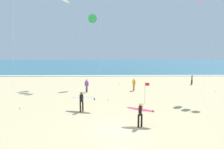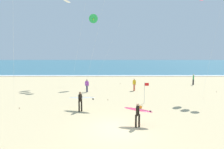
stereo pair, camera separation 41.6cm
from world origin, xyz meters
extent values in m
plane|color=tan|center=(0.00, 0.00, 0.00)|extent=(160.00, 160.00, 0.00)
cube|color=#2D6075|center=(0.00, 56.91, 0.04)|extent=(160.00, 60.00, 0.08)
cube|color=white|center=(0.00, 27.21, 0.09)|extent=(160.00, 1.03, 0.01)
cylinder|color=black|center=(1.19, 0.27, 0.44)|extent=(0.13, 0.13, 0.88)
cylinder|color=black|center=(1.42, 0.38, 0.44)|extent=(0.13, 0.13, 0.88)
cube|color=black|center=(1.30, 0.32, 1.18)|extent=(0.27, 0.38, 0.60)
cube|color=red|center=(1.20, 0.35, 1.22)|extent=(0.06, 0.20, 0.32)
sphere|color=tan|center=(1.30, 0.32, 1.60)|extent=(0.21, 0.21, 0.21)
cylinder|color=black|center=(1.25, 0.10, 1.14)|extent=(0.09, 0.09, 0.56)
cylinder|color=black|center=(1.36, 0.55, 1.29)|extent=(0.09, 0.09, 0.26)
cylinder|color=black|center=(1.32, 0.65, 1.16)|extent=(0.26, 0.13, 0.14)
ellipsoid|color=#D83359|center=(1.38, 0.68, 1.12)|extent=(2.06, 0.98, 0.27)
cube|color=#333333|center=(1.38, 0.68, 1.16)|extent=(1.70, 0.41, 0.19)
cube|color=#262628|center=(2.20, 0.49, 1.05)|extent=(0.12, 0.04, 0.14)
cylinder|color=black|center=(-3.24, 3.87, 0.44)|extent=(0.13, 0.13, 0.88)
cylinder|color=black|center=(-3.05, 3.98, 0.44)|extent=(0.13, 0.13, 0.88)
cube|color=black|center=(-3.14, 3.93, 1.18)|extent=(0.28, 0.38, 0.60)
cube|color=white|center=(-3.24, 3.95, 1.22)|extent=(0.06, 0.20, 0.32)
sphere|color=brown|center=(-3.14, 3.93, 1.60)|extent=(0.21, 0.21, 0.21)
cylinder|color=black|center=(-3.20, 3.70, 1.14)|extent=(0.09, 0.09, 0.56)
cylinder|color=black|center=(-3.09, 4.15, 1.29)|extent=(0.09, 0.09, 0.26)
cylinder|color=black|center=(-3.12, 4.25, 1.16)|extent=(0.26, 0.14, 0.14)
ellipsoid|color=white|center=(-3.05, 4.27, 1.12)|extent=(2.51, 1.12, 0.23)
cube|color=#333333|center=(-3.05, 4.27, 1.16)|extent=(2.09, 0.57, 0.15)
cube|color=#262628|center=(-2.05, 4.01, 1.05)|extent=(0.12, 0.04, 0.14)
cone|color=green|center=(-3.09, 16.62, 9.60)|extent=(1.32, 0.70, 1.27)
cube|color=yellow|center=(-3.09, 16.62, 9.46)|extent=(0.15, 0.44, 0.24)
cylinder|color=silver|center=(-1.13, 17.20, 4.72)|extent=(3.92, 1.17, 9.25)
cylinder|color=brown|center=(0.82, 17.78, 0.05)|extent=(0.06, 0.06, 0.10)
cylinder|color=silver|center=(11.16, 10.67, 5.44)|extent=(2.67, 2.13, 10.68)
cylinder|color=brown|center=(12.49, 11.73, 0.05)|extent=(0.06, 0.06, 0.10)
cylinder|color=silver|center=(-2.04, 5.99, 5.72)|extent=(2.36, 3.59, 11.25)
cylinder|color=brown|center=(-0.87, 7.78, 0.05)|extent=(0.06, 0.06, 0.10)
ellipsoid|color=white|center=(-7.16, 18.25, 12.37)|extent=(1.42, 1.32, 0.59)
cylinder|color=silver|center=(-5.48, 18.28, 6.18)|extent=(2.08, 1.67, 12.17)
cylinder|color=brown|center=(-4.45, 19.11, 0.05)|extent=(0.06, 0.06, 0.10)
cylinder|color=silver|center=(-9.23, 5.25, 4.95)|extent=(1.02, 1.13, 9.70)
cylinder|color=brown|center=(-8.73, 4.69, 0.05)|extent=(0.06, 0.06, 0.10)
cylinder|color=black|center=(11.72, 17.10, 0.42)|extent=(0.22, 0.22, 0.84)
cube|color=#339351|center=(11.72, 17.10, 1.11)|extent=(0.30, 0.37, 0.54)
sphere|color=beige|center=(11.72, 17.10, 1.49)|extent=(0.20, 0.20, 0.20)
cylinder|color=#339351|center=(11.81, 17.29, 1.01)|extent=(0.08, 0.08, 0.50)
cylinder|color=#339351|center=(11.64, 16.91, 1.01)|extent=(0.08, 0.08, 0.50)
cylinder|color=#D8593F|center=(2.41, 12.69, 0.42)|extent=(0.22, 0.22, 0.84)
cube|color=gold|center=(2.41, 12.69, 1.11)|extent=(0.35, 0.35, 0.54)
sphere|color=beige|center=(2.41, 12.69, 1.49)|extent=(0.20, 0.20, 0.20)
cylinder|color=gold|center=(2.27, 12.84, 1.01)|extent=(0.08, 0.08, 0.50)
cylinder|color=gold|center=(2.56, 12.54, 1.01)|extent=(0.08, 0.08, 0.50)
cylinder|color=#2D334C|center=(-3.54, 11.84, 0.42)|extent=(0.22, 0.22, 0.84)
cube|color=purple|center=(-3.54, 11.84, 1.11)|extent=(0.36, 0.26, 0.54)
sphere|color=brown|center=(-3.54, 11.84, 1.49)|extent=(0.20, 0.20, 0.20)
cylinder|color=purple|center=(-3.34, 11.79, 1.01)|extent=(0.08, 0.08, 0.50)
cylinder|color=purple|center=(-3.74, 11.90, 1.01)|extent=(0.08, 0.08, 0.50)
cylinder|color=silver|center=(2.72, 6.48, 1.05)|extent=(0.05, 0.05, 2.10)
cube|color=red|center=(2.94, 6.48, 1.90)|extent=(0.40, 0.02, 0.28)
sphere|color=orange|center=(2.13, 4.72, 0.14)|extent=(0.28, 0.28, 0.28)
camera|label=1|loc=(-0.85, -13.07, 5.29)|focal=32.78mm
camera|label=2|loc=(-0.43, -13.07, 5.29)|focal=32.78mm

